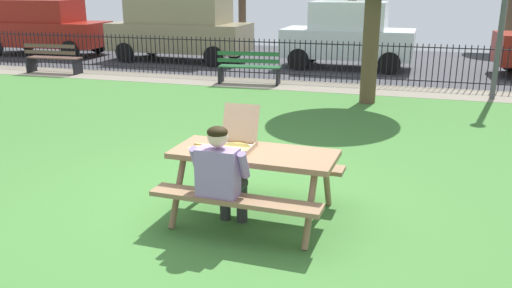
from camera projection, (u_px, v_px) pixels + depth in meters
ground at (265, 150)px, 8.42m from camera, size 28.00×12.33×0.02m
cobblestone_walkway at (323, 87)px, 13.43m from camera, size 28.00×1.40×0.01m
street_asphalt at (346, 62)px, 17.56m from camera, size 28.00×7.62×0.01m
picnic_table_foreground at (254, 166)px, 5.88m from camera, size 1.86×1.55×0.79m
pizza_box_open at (236, 140)px, 5.95m from camera, size 0.42×0.51×0.45m
pizza_slice_on_table at (199, 147)px, 5.96m from camera, size 0.20×0.25×0.02m
adult_at_table at (222, 174)px, 5.46m from camera, size 0.62×0.60×1.19m
iron_fence_streetside at (329, 61)px, 13.91m from camera, size 21.66×0.03×1.08m
park_bench_left at (53, 59)px, 15.32m from camera, size 1.62×0.54×0.85m
park_bench_center at (249, 68)px, 13.71m from camera, size 1.63×0.59×0.85m
parked_car_far_left at (45, 27)px, 19.03m from camera, size 4.46×2.04×1.94m
parked_car_left at (180, 27)px, 17.56m from camera, size 4.64×2.03×2.08m
parked_car_center at (348, 35)px, 16.08m from camera, size 3.93×1.90×1.98m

